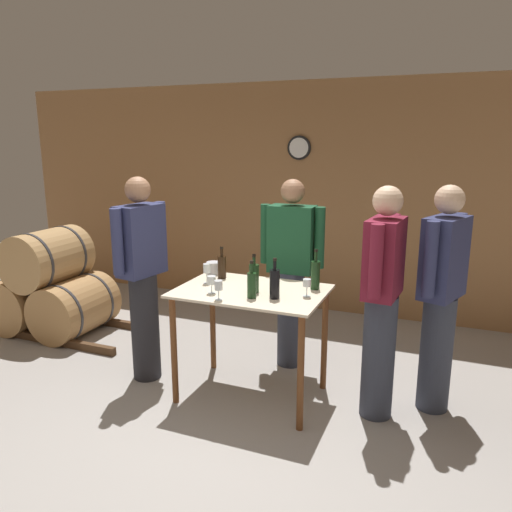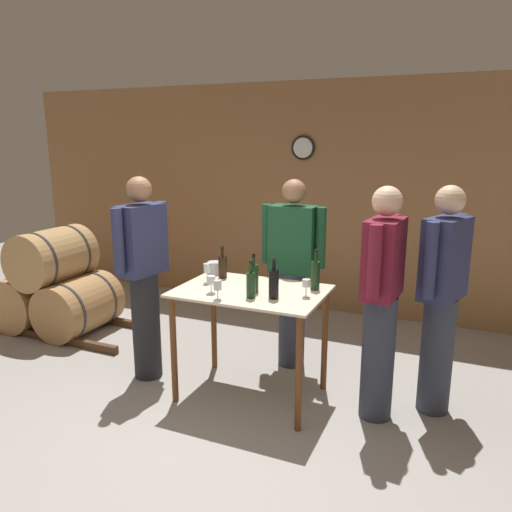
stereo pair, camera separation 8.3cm
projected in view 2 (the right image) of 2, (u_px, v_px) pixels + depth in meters
The scene contains 18 objects.
ground_plane at pixel (209, 427), 3.63m from camera, with size 14.00×14.00×0.00m, color #9E9993.
back_wall at pixel (323, 199), 5.88m from camera, with size 8.40×0.08×2.70m.
barrel_rack at pixel (55, 288), 5.44m from camera, with size 2.10×0.80×1.13m.
tasting_table at pixel (251, 309), 3.93m from camera, with size 1.15×0.78×0.90m.
wine_bottle_far_left at pixel (223, 266), 4.20m from camera, with size 0.07×0.07×0.27m.
wine_bottle_left at pixel (254, 278), 3.80m from camera, with size 0.08×0.08×0.30m.
wine_bottle_center at pixel (251, 284), 3.67m from camera, with size 0.07×0.07×0.28m.
wine_bottle_right at pixel (274, 283), 3.66m from camera, with size 0.07×0.07×0.31m.
wine_bottle_far_right at pixel (315, 274), 3.87m from camera, with size 0.07×0.07×0.32m.
wine_glass_near_left at pixel (207, 269), 4.05m from camera, with size 0.06×0.06×0.16m.
wine_glass_near_center at pixel (211, 280), 3.79m from camera, with size 0.07×0.07×0.14m.
wine_glass_near_right at pixel (218, 286), 3.63m from camera, with size 0.06×0.06×0.15m.
wine_glass_far_side at pixel (306, 284), 3.69m from camera, with size 0.06×0.06×0.14m.
ice_bucket at pixel (214, 268), 4.34m from camera, with size 0.12×0.12×0.11m.
person_host at pixel (293, 270), 4.45m from camera, with size 0.59×0.24×1.71m.
person_visitor_with_scarf at pixel (381, 300), 3.58m from camera, with size 0.25×0.59×1.74m.
person_visitor_bearded at pixel (442, 296), 3.66m from camera, with size 0.34×0.56×1.73m.
person_visitor_near_door at pixel (143, 274), 4.22m from camera, with size 0.29×0.58×1.75m.
Camera 2 is at (1.60, -2.84, 2.05)m, focal length 35.00 mm.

